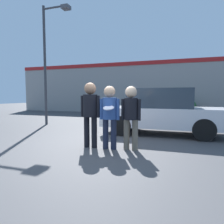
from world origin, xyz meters
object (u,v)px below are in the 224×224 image
(person_right, at_px, (131,113))
(street_lamp, at_px, (49,52))
(person_left, at_px, (90,109))
(person_middle_with_frisbee, at_px, (110,112))
(shrub, at_px, (187,107))
(parked_car_near, at_px, (162,112))

(person_right, relative_size, street_lamp, 0.29)
(person_left, distance_m, person_right, 1.09)
(street_lamp, bearing_deg, person_middle_with_frisbee, -38.54)
(person_middle_with_frisbee, distance_m, person_right, 0.55)
(person_left, relative_size, person_middle_with_frisbee, 1.06)
(person_left, height_order, person_middle_with_frisbee, person_left)
(person_left, xyz_separation_m, person_right, (1.08, 0.09, -0.09))
(person_middle_with_frisbee, bearing_deg, street_lamp, 141.46)
(shrub, bearing_deg, person_left, -105.43)
(person_middle_with_frisbee, height_order, shrub, person_middle_with_frisbee)
(person_middle_with_frisbee, distance_m, street_lamp, 5.86)
(person_middle_with_frisbee, bearing_deg, parked_car_near, 66.62)
(street_lamp, bearing_deg, shrub, 46.75)
(person_middle_with_frisbee, bearing_deg, shrub, 77.47)
(parked_car_near, bearing_deg, person_left, -122.73)
(person_right, bearing_deg, parked_car_near, 77.03)
(person_left, distance_m, person_middle_with_frisbee, 0.55)
(parked_car_near, relative_size, street_lamp, 0.75)
(person_middle_with_frisbee, bearing_deg, person_right, 9.67)
(parked_car_near, height_order, street_lamp, street_lamp)
(shrub, bearing_deg, person_right, -99.66)
(parked_car_near, bearing_deg, shrub, 81.45)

